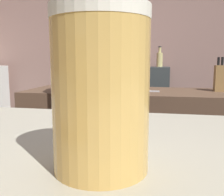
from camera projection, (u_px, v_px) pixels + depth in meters
The scene contains 12 objects.
wall_back at pixel (133, 45), 3.37m from camera, with size 5.20×0.10×2.70m, color gray.
prep_counter at pixel (156, 147), 2.08m from camera, with size 2.10×0.60×0.91m, color brown.
back_shelf at pixel (134, 110), 3.21m from camera, with size 0.83×0.36×1.07m, color #353C3C.
bartender at pixel (95, 88), 1.63m from camera, with size 0.43×0.51×1.68m.
knife_block at pixel (221, 78), 1.98m from camera, with size 0.10×0.08×0.26m.
mixing_bowl at pixel (84, 85), 2.24m from camera, with size 0.19×0.19×0.05m, color teal.
chefs_knife at pixel (144, 91), 1.98m from camera, with size 0.24×0.03×0.01m, color silver.
pint_glass_near at pixel (101, 91), 0.21m from camera, with size 0.08×0.08×0.13m.
bottle_soy at pixel (131, 59), 3.10m from camera, with size 0.07×0.07×0.23m.
bottle_vinegar at pixel (160, 59), 3.07m from camera, with size 0.07×0.07×0.24m.
bottle_olive_oil at pixel (117, 60), 3.20m from camera, with size 0.06×0.06×0.21m.
bottle_hot_sauce at pixel (145, 58), 3.03m from camera, with size 0.08×0.08×0.26m.
Camera 1 is at (0.37, -1.23, 1.15)m, focal length 41.25 mm.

